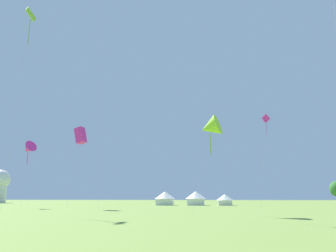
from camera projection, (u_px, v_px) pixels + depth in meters
The scene contains 9 objects.
kite_lime_delta at pixel (210, 127), 38.60m from camera, with size 3.81×3.82×11.53m.
kite_magenta_delta at pixel (28, 149), 61.81m from camera, with size 3.59×3.39×12.41m.
kite_magenta_diamond at pixel (266, 122), 48.30m from camera, with size 2.56×2.47×14.10m.
kite_magenta_box at pixel (81, 135), 57.82m from camera, with size 2.31×2.62×14.18m.
kite_lime_diamond at pixel (30, 17), 52.74m from camera, with size 1.22×3.18×32.46m.
festival_tent_left at pixel (165, 198), 76.45m from camera, with size 4.87×4.87×3.17m.
festival_tent_center at pixel (196, 198), 75.60m from camera, with size 4.92×4.92×3.20m.
festival_tent_right at pixel (225, 199), 74.74m from camera, with size 3.90×3.90×2.53m.
observatory_dome at pixel (0, 184), 107.68m from camera, with size 6.40×6.40×10.80m.
Camera 1 is at (4.43, -4.70, 1.94)m, focal length 34.66 mm.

